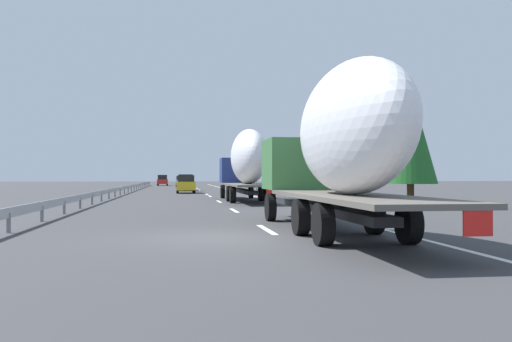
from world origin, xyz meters
TOP-DOWN VIEW (x-y plane):
  - ground_plane at (40.00, 0.00)m, footprint 260.00×260.00m
  - lane_stripe_0 at (2.00, -1.80)m, footprint 3.20×0.20m
  - lane_stripe_1 at (11.78, -1.80)m, footprint 3.20×0.20m
  - lane_stripe_2 at (21.41, -1.80)m, footprint 3.20×0.20m
  - lane_stripe_3 at (31.34, -1.80)m, footprint 3.20×0.20m
  - lane_stripe_4 at (36.35, -1.80)m, footprint 3.20×0.20m
  - lane_stripe_5 at (52.87, -1.80)m, footprint 3.20×0.20m
  - lane_stripe_6 at (60.74, -1.80)m, footprint 3.20×0.20m
  - edge_line_right at (45.00, -5.50)m, footprint 110.00×0.20m
  - truck_lead at (21.24, -3.60)m, footprint 14.30×2.55m
  - truck_trailing at (0.11, -3.60)m, footprint 14.00×2.55m
  - car_silver_hatch at (75.87, 0.25)m, footprint 4.11×1.79m
  - car_blue_sedan at (49.65, -0.05)m, footprint 4.09×1.84m
  - car_yellow_coupe at (40.42, 0.10)m, footprint 4.54×1.86m
  - car_red_compact at (85.65, 3.52)m, footprint 4.71×1.88m
  - road_sign at (37.48, -6.70)m, footprint 0.10×0.90m
  - tree_0 at (36.79, -11.45)m, footprint 3.88×3.88m
  - tree_1 at (85.70, -9.70)m, footprint 3.08×3.08m
  - tree_2 at (37.71, -11.80)m, footprint 3.05×3.05m
  - tree_3 at (68.77, -10.01)m, footprint 3.34×3.34m
  - tree_4 at (13.69, -11.86)m, footprint 2.96×2.96m
  - guardrail_median at (43.00, 6.00)m, footprint 94.00×0.10m

SIDE VIEW (x-z plane):
  - ground_plane at x=40.00m, z-range 0.00..0.00m
  - lane_stripe_0 at x=2.00m, z-range 0.00..0.01m
  - lane_stripe_1 at x=11.78m, z-range 0.00..0.01m
  - lane_stripe_2 at x=21.41m, z-range 0.00..0.01m
  - lane_stripe_3 at x=31.34m, z-range 0.00..0.01m
  - lane_stripe_4 at x=36.35m, z-range 0.00..0.01m
  - lane_stripe_5 at x=52.87m, z-range 0.00..0.01m
  - lane_stripe_6 at x=60.74m, z-range 0.00..0.01m
  - edge_line_right at x=45.00m, z-range 0.00..0.01m
  - guardrail_median at x=43.00m, z-range 0.20..0.96m
  - car_silver_hatch at x=75.87m, z-range 0.02..1.78m
  - car_yellow_coupe at x=40.42m, z-range 0.02..1.82m
  - car_blue_sedan at x=49.65m, z-range 0.00..1.92m
  - car_red_compact at x=85.65m, z-range 0.00..1.96m
  - road_sign at x=37.48m, z-range 0.58..3.55m
  - truck_lead at x=21.24m, z-range 0.27..5.02m
  - truck_trailing at x=0.11m, z-range 0.27..5.03m
  - tree_1 at x=85.70m, z-range 0.83..6.20m
  - tree_0 at x=36.79m, z-range 0.83..6.22m
  - tree_4 at x=13.69m, z-range 0.63..7.44m
  - tree_2 at x=37.71m, z-range 0.91..7.94m
  - tree_3 at x=68.77m, z-range 0.93..7.94m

